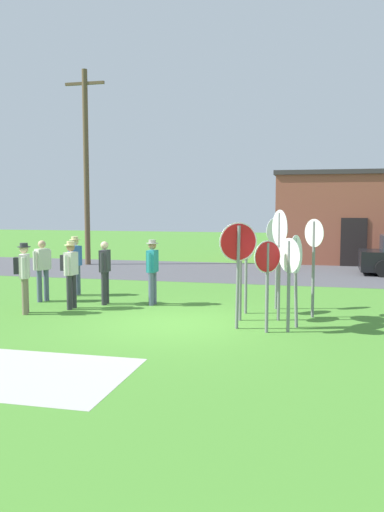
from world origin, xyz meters
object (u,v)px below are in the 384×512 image
(utility_pole, at_px, (86,164))
(person_on_left, at_px, (152,268))
(stop_sign_tallest, at_px, (238,256))
(stop_sign_rear_right, at_px, (241,254))
(person_in_blue, at_px, (42,267))
(stop_sign_leaning_left, at_px, (289,269))
(person_in_teal, at_px, (24,273))
(person_near_signs, at_px, (70,270))
(stop_sign_center_cluster, at_px, (314,252))
(stop_sign_far_back, at_px, (277,247))
(stop_sign_nearest, at_px, (267,271))
(stop_sign_low_front, at_px, (296,265))
(stop_sign_leaning_right, at_px, (246,257))
(person_with_sunhat, at_px, (75,262))
(person_holding_notes, at_px, (105,269))
(stop_sign_rear_left, at_px, (280,244))

(utility_pole, bearing_deg, person_on_left, -56.12)
(stop_sign_tallest, bearing_deg, person_on_left, 139.21)
(stop_sign_rear_right, distance_m, person_in_blue, 5.78)
(stop_sign_leaning_left, relative_size, person_on_left, 1.14)
(stop_sign_leaning_left, xyz_separation_m, stop_sign_tallest, (-1.07, 0.01, 0.24))
(stop_sign_tallest, relative_size, person_in_teal, 1.32)
(stop_sign_leaning_left, bearing_deg, person_near_signs, 167.32)
(stop_sign_center_cluster, xyz_separation_m, person_near_signs, (-6.03, -0.38, -0.55))
(utility_pole, bearing_deg, stop_sign_far_back, -42.95)
(stop_sign_nearest, relative_size, stop_sign_center_cluster, 0.83)
(stop_sign_rear_right, distance_m, person_near_signs, 4.46)
(stop_sign_low_front, xyz_separation_m, person_on_left, (-3.81, 1.79, -0.39))
(stop_sign_nearest, height_order, stop_sign_leaning_right, stop_sign_leaning_right)
(person_in_blue, relative_size, person_near_signs, 0.97)
(stop_sign_tallest, xyz_separation_m, person_with_sunhat, (-5.27, 3.14, -0.60))
(person_with_sunhat, bearing_deg, stop_sign_low_front, -22.49)
(person_near_signs, bearing_deg, person_in_teal, -135.18)
(stop_sign_leaning_right, distance_m, person_holding_notes, 3.86)
(stop_sign_leaning_right, relative_size, stop_sign_leaning_left, 1.04)
(utility_pole, xyz_separation_m, stop_sign_leaning_left, (9.44, -10.84, -3.10))
(stop_sign_low_front, height_order, person_with_sunhat, stop_sign_low_front)
(stop_sign_rear_left, xyz_separation_m, stop_sign_rear_right, (-0.86, -0.22, -0.22))
(person_with_sunhat, bearing_deg, person_near_signs, -67.63)
(stop_sign_rear_left, xyz_separation_m, stop_sign_low_front, (0.40, -0.63, -0.39))
(stop_sign_far_back, relative_size, person_near_signs, 1.35)
(stop_sign_far_back, bearing_deg, stop_sign_low_front, -74.26)
(utility_pole, xyz_separation_m, stop_sign_far_back, (9.00, -8.38, -2.84))
(stop_sign_leaning_right, xyz_separation_m, stop_sign_tallest, (0.06, -1.70, 0.19))
(stop_sign_far_back, bearing_deg, stop_sign_rear_right, -113.95)
(stop_sign_far_back, bearing_deg, person_in_blue, -176.14)
(stop_sign_center_cluster, height_order, person_holding_notes, stop_sign_center_cluster)
(stop_sign_nearest, relative_size, stop_sign_leaning_right, 0.94)
(stop_sign_tallest, xyz_separation_m, person_near_signs, (-4.48, 1.24, -0.57))
(stop_sign_nearest, bearing_deg, stop_sign_rear_left, 83.05)
(stop_sign_rear_left, distance_m, person_on_left, 3.68)
(stop_sign_far_back, relative_size, stop_sign_tallest, 1.03)
(stop_sign_leaning_left, bearing_deg, stop_sign_nearest, -162.18)
(stop_sign_center_cluster, bearing_deg, stop_sign_far_back, 137.85)
(person_holding_notes, bearing_deg, stop_sign_leaning_right, -4.98)
(stop_sign_leaning_right, relative_size, person_in_blue, 1.21)
(stop_sign_far_back, height_order, person_holding_notes, stop_sign_far_back)
(stop_sign_leaning_left, bearing_deg, utility_pole, 131.06)
(stop_sign_leaning_right, distance_m, person_with_sunhat, 5.42)
(utility_pole, height_order, stop_sign_rear_left, utility_pole)
(person_in_teal, bearing_deg, stop_sign_tallest, -4.45)
(person_in_teal, bearing_deg, person_near_signs, 44.82)
(stop_sign_rear_right, height_order, person_on_left, stop_sign_rear_right)
(person_in_teal, bearing_deg, stop_sign_leaning_left, -3.83)
(utility_pole, xyz_separation_m, stop_sign_leaning_right, (8.32, -9.13, -3.04))
(stop_sign_leaning_right, distance_m, stop_sign_low_front, 1.75)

